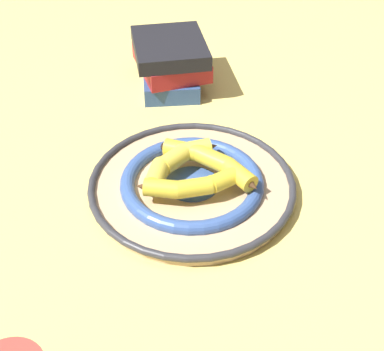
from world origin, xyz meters
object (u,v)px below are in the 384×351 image
at_px(banana_b, 212,162).
at_px(banana_c, 176,160).
at_px(decorative_bowl, 192,184).
at_px(banana_a, 192,185).
at_px(book_stack, 170,62).

xyz_separation_m(banana_b, banana_c, (-0.06, -0.01, 0.00)).
relative_size(decorative_bowl, banana_a, 2.11).
height_order(banana_b, banana_c, banana_c).
distance_m(banana_b, banana_c, 0.06).
relative_size(decorative_bowl, banana_c, 2.36).
bearing_deg(banana_c, banana_a, 64.83).
distance_m(banana_a, book_stack, 0.42).
height_order(decorative_bowl, banana_a, banana_a).
bearing_deg(decorative_bowl, banana_c, 150.92).
xyz_separation_m(decorative_bowl, book_stack, (-0.14, 0.35, 0.04)).
xyz_separation_m(banana_a, banana_c, (-0.04, 0.06, 0.00)).
xyz_separation_m(banana_c, book_stack, (-0.10, 0.33, 0.01)).
xyz_separation_m(decorative_bowl, banana_c, (-0.03, 0.02, 0.03)).
xyz_separation_m(banana_a, book_stack, (-0.15, 0.39, 0.01)).
bearing_deg(banana_c, banana_b, 128.30).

